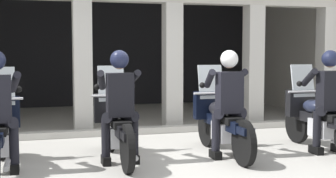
{
  "coord_description": "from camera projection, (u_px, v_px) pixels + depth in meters",
  "views": [
    {
      "loc": [
        -1.93,
        -6.56,
        1.57
      ],
      "look_at": [
        0.0,
        0.14,
        1.0
      ],
      "focal_mm": 49.92,
      "sensor_mm": 36.0,
      "label": 1
    }
  ],
  "objects": [
    {
      "name": "police_officer_center_left",
      "position": [
        120.0,
        97.0,
        6.45
      ],
      "size": [
        0.63,
        0.61,
        1.58
      ],
      "rotation": [
        0.0,
        0.0,
        0.15
      ],
      "color": "black",
      "rests_on": "ground"
    },
    {
      "name": "station_building",
      "position": [
        109.0,
        34.0,
        11.53
      ],
      "size": [
        10.13,
        5.01,
        3.12
      ],
      "color": "black",
      "rests_on": "ground"
    },
    {
      "name": "motorcycle_center_right",
      "position": [
        221.0,
        121.0,
        7.12
      ],
      "size": [
        0.62,
        2.04,
        1.35
      ],
      "rotation": [
        0.0,
        0.0,
        0.02
      ],
      "color": "black",
      "rests_on": "ground"
    },
    {
      "name": "ground_plane",
      "position": [
        130.0,
        126.0,
        9.82
      ],
      "size": [
        80.0,
        80.0,
        0.0
      ],
      "primitive_type": "plane",
      "color": "#A8A59E"
    },
    {
      "name": "kerb_strip",
      "position": [
        134.0,
        131.0,
        8.84
      ],
      "size": [
        9.63,
        0.24,
        0.12
      ],
      "primitive_type": "cube",
      "color": "#B7B5AD",
      "rests_on": "ground"
    },
    {
      "name": "motorcycle_far_right",
      "position": [
        317.0,
        118.0,
        7.43
      ],
      "size": [
        0.62,
        2.04,
        1.35
      ],
      "rotation": [
        0.0,
        0.0,
        0.02
      ],
      "color": "black",
      "rests_on": "ground"
    },
    {
      "name": "police_officer_center_right",
      "position": [
        228.0,
        94.0,
        6.82
      ],
      "size": [
        0.63,
        0.61,
        1.58
      ],
      "rotation": [
        0.0,
        0.0,
        0.02
      ],
      "color": "black",
      "rests_on": "ground"
    },
    {
      "name": "motorcycle_center_left",
      "position": [
        116.0,
        125.0,
        6.76
      ],
      "size": [
        0.62,
        2.04,
        1.35
      ],
      "rotation": [
        0.0,
        0.0,
        0.15
      ],
      "color": "black",
      "rests_on": "ground"
    },
    {
      "name": "police_officer_far_right",
      "position": [
        329.0,
        93.0,
        7.12
      ],
      "size": [
        0.63,
        0.61,
        1.58
      ],
      "rotation": [
        0.0,
        0.0,
        0.02
      ],
      "color": "black",
      "rests_on": "ground"
    }
  ]
}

